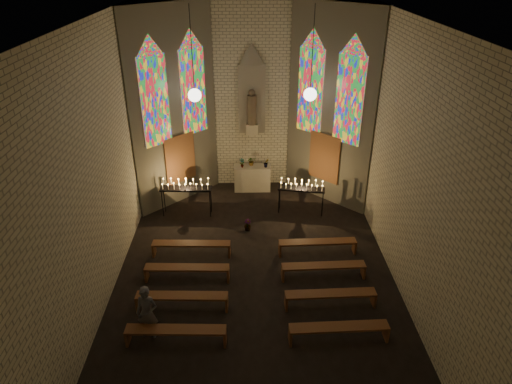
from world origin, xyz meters
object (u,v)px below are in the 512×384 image
visitor (147,313)px  votive_stand_right (302,187)px  aisle_flower_pot (248,225)px  altar (252,178)px  votive_stand_left (186,186)px

visitor → votive_stand_right: bearing=60.5°
aisle_flower_pot → altar: bearing=86.0°
votive_stand_left → votive_stand_right: bearing=2.9°
aisle_flower_pot → votive_stand_right: size_ratio=0.24×
visitor → altar: bearing=78.1°
votive_stand_left → visitor: (-0.29, -5.84, -0.40)m
altar → aisle_flower_pot: 3.03m
altar → visitor: 8.17m
altar → aisle_flower_pot: (-0.21, -3.01, -0.30)m
altar → visitor: size_ratio=0.96×
aisle_flower_pot → votive_stand_right: 2.39m
aisle_flower_pot → votive_stand_right: (1.92, 1.16, 0.84)m
votive_stand_left → votive_stand_right: votive_stand_left is taller
altar → votive_stand_left: votive_stand_left is taller
votive_stand_right → aisle_flower_pot: bearing=-138.7°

